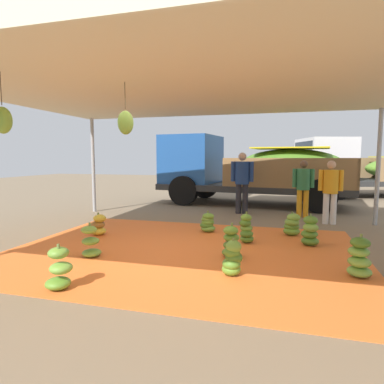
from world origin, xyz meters
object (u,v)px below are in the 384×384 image
(banana_bunch_4, at_px, (231,243))
(banana_bunch_7, at_px, (292,225))
(worker_1, at_px, (331,187))
(worker_2, at_px, (303,184))
(banana_bunch_1, at_px, (359,258))
(banana_bunch_6, at_px, (91,243))
(banana_bunch_9, at_px, (208,223))
(banana_bunch_5, at_px, (99,225))
(cargo_truck_main, at_px, (248,169))
(banana_bunch_8, at_px, (246,229))
(banana_bunch_2, at_px, (232,259))
(banana_bunch_0, at_px, (310,232))
(worker_0, at_px, (242,178))
(cargo_truck_far, at_px, (371,168))
(banana_bunch_3, at_px, (59,270))

(banana_bunch_4, bearing_deg, banana_bunch_7, 61.58)
(worker_1, distance_m, worker_2, 0.99)
(banana_bunch_1, bearing_deg, banana_bunch_6, -177.47)
(banana_bunch_9, bearing_deg, banana_bunch_4, -65.55)
(banana_bunch_7, bearing_deg, banana_bunch_4, -118.42)
(banana_bunch_6, bearing_deg, banana_bunch_7, 37.07)
(banana_bunch_5, distance_m, banana_bunch_6, 1.53)
(cargo_truck_main, relative_size, worker_2, 4.27)
(banana_bunch_8, bearing_deg, banana_bunch_9, 141.68)
(banana_bunch_5, relative_size, banana_bunch_7, 0.96)
(banana_bunch_1, distance_m, banana_bunch_2, 1.72)
(banana_bunch_1, bearing_deg, banana_bunch_2, -165.68)
(banana_bunch_0, bearing_deg, banana_bunch_5, -175.92)
(banana_bunch_6, height_order, worker_0, worker_0)
(banana_bunch_4, height_order, worker_0, worker_0)
(banana_bunch_2, distance_m, cargo_truck_far, 11.68)
(banana_bunch_0, relative_size, banana_bunch_1, 1.01)
(banana_bunch_9, bearing_deg, banana_bunch_6, -122.29)
(banana_bunch_5, bearing_deg, banana_bunch_3, -68.32)
(banana_bunch_5, xyz_separation_m, worker_2, (4.20, 3.33, 0.69))
(banana_bunch_2, relative_size, banana_bunch_6, 0.93)
(banana_bunch_5, bearing_deg, banana_bunch_4, -15.21)
(banana_bunch_4, relative_size, cargo_truck_far, 0.08)
(banana_bunch_9, distance_m, worker_1, 3.20)
(banana_bunch_3, distance_m, worker_0, 6.35)
(worker_0, bearing_deg, banana_bunch_3, -103.75)
(worker_1, bearing_deg, cargo_truck_far, 70.09)
(banana_bunch_7, height_order, cargo_truck_main, cargo_truck_main)
(banana_bunch_6, bearing_deg, banana_bunch_8, 33.57)
(banana_bunch_2, distance_m, banana_bunch_4, 0.84)
(banana_bunch_2, xyz_separation_m, worker_1, (1.76, 4.15, 0.66))
(worker_2, bearing_deg, banana_bunch_1, -83.83)
(banana_bunch_2, height_order, cargo_truck_main, cargo_truck_main)
(banana_bunch_7, height_order, worker_2, worker_2)
(banana_bunch_6, bearing_deg, worker_1, 43.58)
(banana_bunch_9, bearing_deg, worker_1, 31.46)
(banana_bunch_9, relative_size, worker_0, 0.26)
(banana_bunch_7, bearing_deg, banana_bunch_5, -164.89)
(banana_bunch_8, bearing_deg, cargo_truck_main, 95.48)
(banana_bunch_7, bearing_deg, banana_bunch_6, -142.93)
(banana_bunch_3, height_order, banana_bunch_5, banana_bunch_3)
(banana_bunch_3, relative_size, cargo_truck_main, 0.09)
(worker_2, bearing_deg, banana_bunch_9, -130.64)
(banana_bunch_0, distance_m, worker_0, 3.66)
(banana_bunch_3, distance_m, banana_bunch_7, 4.64)
(banana_bunch_8, bearing_deg, banana_bunch_0, 5.42)
(banana_bunch_9, height_order, cargo_truck_main, cargo_truck_main)
(banana_bunch_0, distance_m, cargo_truck_far, 9.50)
(cargo_truck_main, bearing_deg, worker_2, -52.32)
(banana_bunch_9, xyz_separation_m, cargo_truck_far, (5.10, 8.34, 0.97))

